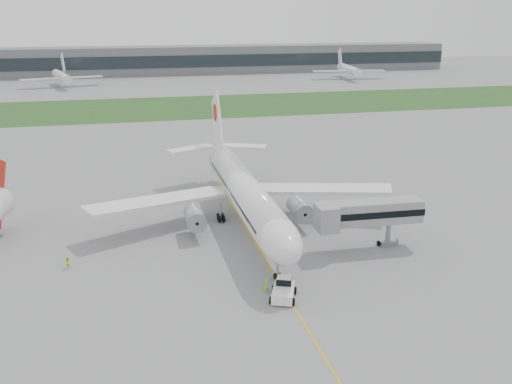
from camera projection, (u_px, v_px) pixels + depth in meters
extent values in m
plane|color=gray|center=(250.00, 235.00, 84.19)|extent=(600.00, 600.00, 0.00)
cube|color=#23451A|center=(173.00, 107.00, 195.40)|extent=(600.00, 50.00, 0.02)
cube|color=slate|center=(152.00, 60.00, 295.23)|extent=(320.00, 22.00, 14.00)
cube|color=#20282E|center=(153.00, 62.00, 285.03)|extent=(320.00, 0.60, 6.00)
cylinder|color=white|center=(245.00, 191.00, 86.19)|extent=(5.00, 38.00, 5.00)
ellipsoid|color=white|center=(279.00, 239.00, 68.12)|extent=(5.00, 11.00, 5.00)
cube|color=black|center=(281.00, 235.00, 66.92)|extent=(3.20, 1.54, 1.14)
cone|color=white|center=(219.00, 153.00, 106.34)|extent=(5.00, 10.53, 6.16)
cube|color=white|center=(157.00, 201.00, 85.55)|extent=(22.13, 13.52, 1.70)
cube|color=white|center=(321.00, 189.00, 91.27)|extent=(22.13, 13.52, 1.70)
cylinder|color=#939498|center=(195.00, 217.00, 82.90)|extent=(2.70, 5.20, 2.70)
cylinder|color=#939498|center=(300.00, 209.00, 86.43)|extent=(2.70, 5.20, 2.70)
cube|color=white|center=(218.00, 124.00, 106.18)|extent=(0.45, 10.90, 12.76)
cylinder|color=#B2160A|center=(216.00, 113.00, 106.50)|extent=(0.60, 3.20, 3.20)
cube|color=white|center=(191.00, 149.00, 107.43)|extent=(9.54, 6.34, 0.35)
cube|color=white|center=(243.00, 146.00, 109.64)|extent=(9.54, 6.34, 0.35)
cylinder|color=#939398|center=(278.00, 268.00, 69.82)|extent=(0.24, 0.24, 3.10)
cylinder|color=black|center=(221.00, 218.00, 89.80)|extent=(1.40, 1.10, 1.10)
cylinder|color=black|center=(260.00, 214.00, 91.21)|extent=(1.40, 1.10, 1.10)
cube|color=white|center=(283.00, 293.00, 65.52)|extent=(3.74, 4.82, 1.13)
cube|color=white|center=(284.00, 281.00, 66.31)|extent=(2.13, 2.03, 0.94)
cube|color=black|center=(284.00, 280.00, 66.29)|extent=(2.19, 2.09, 0.80)
cylinder|color=black|center=(274.00, 289.00, 67.13)|extent=(0.62, 0.91, 0.85)
cylinder|color=black|center=(295.00, 290.00, 66.79)|extent=(0.62, 0.91, 0.85)
cylinder|color=black|center=(271.00, 300.00, 64.45)|extent=(0.62, 0.91, 0.85)
cylinder|color=black|center=(293.00, 302.00, 64.12)|extent=(0.62, 0.91, 0.85)
cube|color=gray|center=(370.00, 212.00, 78.10)|extent=(14.49, 3.61, 3.08)
cube|color=black|center=(370.00, 212.00, 78.10)|extent=(14.70, 3.72, 0.93)
cube|color=gray|center=(326.00, 218.00, 75.89)|extent=(2.67, 3.50, 3.50)
cylinder|color=#939398|center=(388.00, 232.00, 80.19)|extent=(0.72, 0.72, 3.91)
cube|color=#939398|center=(387.00, 243.00, 80.67)|extent=(2.52, 1.53, 0.72)
cylinder|color=black|center=(379.00, 243.00, 80.42)|extent=(0.33, 0.73, 0.72)
cylinder|color=black|center=(396.00, 242.00, 80.92)|extent=(0.33, 0.73, 0.72)
cone|color=orange|center=(278.00, 302.00, 64.31)|extent=(0.42, 0.42, 0.57)
cone|color=orange|center=(291.00, 292.00, 66.60)|extent=(0.42, 0.42, 0.58)
imported|color=#AEE325|center=(266.00, 286.00, 66.83)|extent=(0.77, 0.70, 1.77)
imported|color=yellow|center=(68.00, 263.00, 73.14)|extent=(1.02, 0.99, 1.65)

